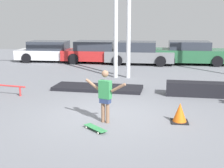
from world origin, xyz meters
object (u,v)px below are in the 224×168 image
Objects in this scene: grind_box at (199,89)px; parked_car_grey at (139,53)px; skateboard at (95,128)px; traffic_cone at (180,113)px; skateboarder at (105,94)px; parked_car_green at (191,53)px; manual_pad at (98,88)px; parked_car_red at (97,52)px; parked_car_white at (51,52)px.

parked_car_grey is (-2.41, 7.66, 0.40)m from grind_box.
skateboard is 2.41m from traffic_cone.
parked_car_grey is (0.65, 10.95, -0.17)m from skateboarder.
parked_car_grey is 10.81m from traffic_cone.
skateboard is at bearing -107.11° from parked_car_green.
parked_car_grey is (1.47, 7.03, 0.59)m from manual_pad.
parked_car_red is at bearing 99.12° from manual_pad.
skateboard is (-0.18, -0.64, -0.76)m from skateboarder.
parked_car_green reaches higher than parked_car_red.
parked_car_white is at bearing -179.44° from parked_car_green.
skateboarder is at bearing -65.60° from parked_car_white.
parked_car_green is at bearing 84.45° from grind_box.
skateboard is 4.62m from manual_pad.
manual_pad is 0.85× the size of parked_car_grey.
parked_car_white is at bearing 122.48° from traffic_cone.
skateboarder is at bearing -91.36° from parked_car_grey.
traffic_cone is (2.88, -3.69, 0.20)m from manual_pad.
parked_car_green is at bearing 80.84° from traffic_cone.
skateboarder is at bearing -173.34° from traffic_cone.
skateboard is at bearing -78.59° from parked_car_red.
grind_box reaches higher than manual_pad.
skateboarder is 2.66× the size of traffic_cone.
grind_box is 9.39m from parked_car_red.
parked_car_green is at bearing -0.44° from parked_car_white.
skateboarder reaches higher than traffic_cone.
parked_car_grey is at bearing 78.18° from manual_pad.
skateboarder is 12.49m from parked_car_white.
parked_car_red reaches higher than parked_car_white.
traffic_cone is at bearing -97.64° from parked_car_green.
skateboard is 0.16× the size of parked_car_green.
parked_car_grey reaches higher than skateboard.
skateboarder reaches higher than parked_car_grey.
parked_car_red is (-1.17, 7.27, 0.59)m from manual_pad.
grind_box is (3.24, 3.94, 0.19)m from skateboard.
parked_car_grey is at bearing 97.47° from traffic_cone.
parked_car_red is (-5.05, 7.90, 0.40)m from grind_box.
skateboard is at bearing -92.05° from parked_car_grey.
parked_car_grey is at bearing -4.11° from parked_car_white.
grind_box is 0.54× the size of parked_car_white.
parked_car_white is (-5.06, 11.42, -0.19)m from skateboarder.
parked_car_red is 11.69m from traffic_cone.
manual_pad is at bearing -120.87° from parked_car_green.
skateboard is at bearing -82.17° from skateboarder.
parked_car_green is (3.84, 11.27, -0.15)m from skateboarder.
manual_pad is (-3.88, 0.64, -0.19)m from grind_box.
parked_car_red is at bearing -177.80° from parked_car_green.
parked_car_grey reaches higher than parked_car_red.
grind_box is at bearing -44.50° from parked_car_white.
parked_car_white is 13.25m from traffic_cone.
parked_car_red is (-1.81, 11.84, 0.60)m from skateboard.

